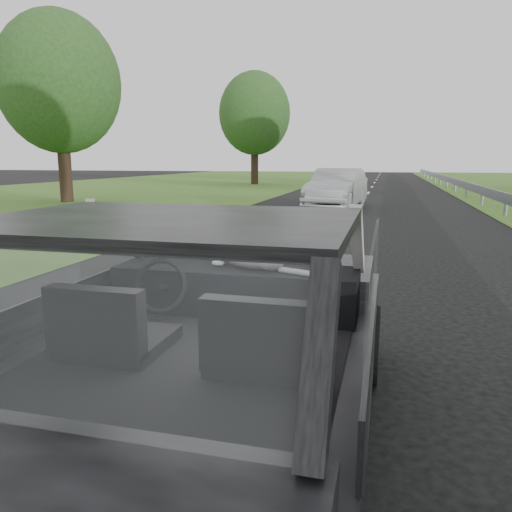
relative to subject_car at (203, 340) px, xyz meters
The scene contains 10 objects.
ground 0.72m from the subject_car, ahead, with size 140.00×140.00×0.00m, color black.
subject_car is the anchor object (origin of this frame).
dashboard 0.64m from the subject_car, 90.00° to the left, with size 1.58×0.45×0.30m, color black.
driver_seat 0.52m from the subject_car, 144.06° to the right, with size 0.50×0.72×0.42m, color black.
passenger_seat 0.52m from the subject_car, 35.94° to the right, with size 0.50×0.72×0.42m, color black.
steering_wheel 0.55m from the subject_car, 140.48° to the left, with size 0.36×0.36×0.04m, color black.
cat 0.71m from the subject_car, 79.54° to the left, with size 0.59×0.18×0.27m, color gray.
other_car 15.22m from the subject_car, 92.89° to the left, with size 1.68×4.25×1.40m, color #AAACB1.
tree_5 19.37m from the subject_car, 127.29° to the left, with size 4.70×4.70×7.13m, color #25471C, non-canonical shape.
tree_6 32.89m from the subject_car, 104.33° to the left, with size 4.88×4.88×7.40m, color #25471C, non-canonical shape.
Camera 1 is at (0.93, -2.43, 1.69)m, focal length 35.00 mm.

